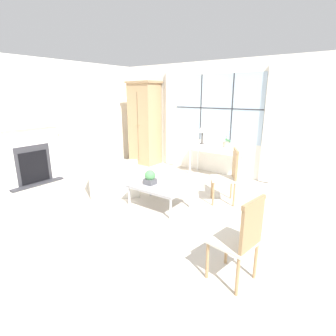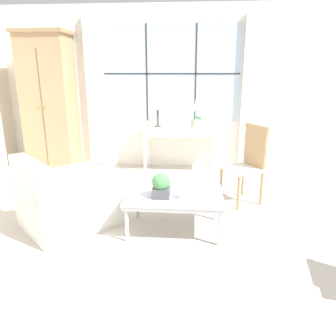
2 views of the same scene
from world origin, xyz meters
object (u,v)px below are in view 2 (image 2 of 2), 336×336
at_px(console_table, 183,132).
at_px(table_lamp, 158,105).
at_px(potted_orchid, 195,117).
at_px(armchair_upholstered, 67,202).
at_px(pillar_candle, 183,194).
at_px(potted_plant_small, 161,185).
at_px(armoire, 50,103).
at_px(coffee_table, 174,198).
at_px(side_chair_wooden, 249,160).

bearing_deg(console_table, table_lamp, 177.66).
xyz_separation_m(potted_orchid, armchair_upholstered, (-1.44, -2.33, -0.66)).
bearing_deg(pillar_candle, console_table, 92.13).
bearing_deg(armchair_upholstered, potted_orchid, 58.32).
relative_size(console_table, table_lamp, 2.87).
bearing_deg(potted_orchid, console_table, -167.93).
bearing_deg(potted_plant_small, armoire, 132.96).
relative_size(table_lamp, coffee_table, 0.46).
height_order(armoire, armchair_upholstered, armoire).
xyz_separation_m(table_lamp, coffee_table, (0.44, -2.31, -0.76)).
distance_m(console_table, table_lamp, 0.64).
bearing_deg(side_chair_wooden, armoire, 157.86).
distance_m(armchair_upholstered, coffee_table, 1.23).
distance_m(armoire, pillar_candle, 3.47).
height_order(potted_orchid, coffee_table, potted_orchid).
height_order(potted_orchid, potted_plant_small, potted_orchid).
bearing_deg(console_table, armchair_upholstered, -118.44).
bearing_deg(potted_plant_small, pillar_candle, -6.27).
bearing_deg(armoire, potted_orchid, 1.84).
bearing_deg(potted_plant_small, table_lamp, 97.12).
bearing_deg(pillar_candle, potted_orchid, 87.47).
xyz_separation_m(armoire, pillar_candle, (2.43, -2.38, -0.71)).
distance_m(armchair_upholstered, side_chair_wooden, 2.36).
xyz_separation_m(armoire, table_lamp, (1.89, 0.06, -0.04)).
relative_size(armchair_upholstered, coffee_table, 1.19).
xyz_separation_m(console_table, side_chair_wooden, (0.92, -1.36, -0.10)).
relative_size(armoire, table_lamp, 4.84).
distance_m(table_lamp, potted_orchid, 0.68).
height_order(armoire, potted_orchid, armoire).
xyz_separation_m(coffee_table, potted_plant_small, (-0.14, -0.10, 0.17)).
bearing_deg(pillar_candle, armchair_upholstered, 174.29).
distance_m(potted_orchid, coffee_table, 2.41).
bearing_deg(side_chair_wooden, potted_orchid, 117.08).
relative_size(coffee_table, pillar_candle, 9.33).
height_order(table_lamp, coffee_table, table_lamp).
height_order(side_chair_wooden, coffee_table, side_chair_wooden).
height_order(console_table, armchair_upholstered, armchair_upholstered).
height_order(armoire, pillar_candle, armoire).
bearing_deg(armchair_upholstered, side_chair_wooden, 23.14).
relative_size(armoire, pillar_candle, 20.93).
height_order(side_chair_wooden, pillar_candle, side_chair_wooden).
relative_size(table_lamp, side_chair_wooden, 0.47).
distance_m(console_table, potted_plant_small, 2.40).
bearing_deg(potted_plant_small, coffee_table, 34.85).
distance_m(table_lamp, pillar_candle, 2.58).
height_order(console_table, table_lamp, table_lamp).
bearing_deg(armoire, coffee_table, -44.12).
bearing_deg(potted_orchid, side_chair_wooden, -62.92).
height_order(console_table, side_chair_wooden, side_chair_wooden).
bearing_deg(pillar_candle, side_chair_wooden, 51.86).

